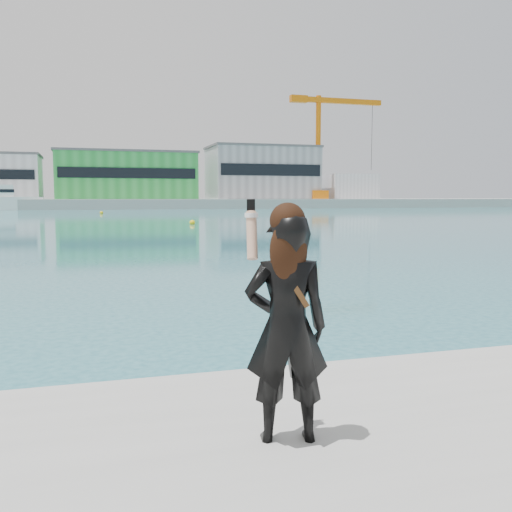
{
  "coord_description": "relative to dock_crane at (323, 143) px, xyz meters",
  "views": [
    {
      "loc": [
        -0.98,
        -4.05,
        2.41
      ],
      "look_at": [
        0.27,
        0.11,
        1.96
      ],
      "focal_mm": 40.0,
      "sensor_mm": 36.0,
      "label": 1
    }
  ],
  "objects": [
    {
      "name": "ground",
      "position": [
        -53.2,
        -122.0,
        -15.07
      ],
      "size": [
        500.0,
        500.0,
        0.0
      ],
      "primitive_type": "plane",
      "color": "#175D6C",
      "rests_on": "ground"
    },
    {
      "name": "far_quay",
      "position": [
        -53.2,
        8.0,
        -14.07
      ],
      "size": [
        320.0,
        40.0,
        2.0
      ],
      "primitive_type": "cube",
      "color": "#9E9E99",
      "rests_on": "ground"
    },
    {
      "name": "warehouse_green",
      "position": [
        -45.2,
        5.98,
        -7.81
      ],
      "size": [
        30.6,
        16.36,
        10.5
      ],
      "color": "green",
      "rests_on": "far_quay"
    },
    {
      "name": "warehouse_grey_right",
      "position": [
        -13.2,
        5.98,
        -6.8
      ],
      "size": [
        25.5,
        15.35,
        12.5
      ],
      "color": "gray",
      "rests_on": "far_quay"
    },
    {
      "name": "ancillary_shed",
      "position": [
        8.8,
        4.0,
        -10.07
      ],
      "size": [
        12.0,
        10.0,
        6.0
      ],
      "primitive_type": "cube",
      "color": "silver",
      "rests_on": "far_quay"
    },
    {
      "name": "dock_crane",
      "position": [
        0.0,
        0.0,
        0.0
      ],
      "size": [
        23.0,
        4.0,
        24.0
      ],
      "color": "orange",
      "rests_on": "far_quay"
    },
    {
      "name": "flagpole_right",
      "position": [
        -31.11,
        -1.0,
        -8.53
      ],
      "size": [
        1.28,
        0.16,
        8.0
      ],
      "color": "silver",
      "rests_on": "far_quay"
    },
    {
      "name": "buoy_near",
      "position": [
        -51.95,
        -40.12,
        -15.07
      ],
      "size": [
        0.5,
        0.5,
        0.5
      ],
      "primitive_type": "sphere",
      "color": "yellow",
      "rests_on": "ground"
    },
    {
      "name": "buoy_extra",
      "position": [
        -45.08,
        -75.81,
        -15.07
      ],
      "size": [
        0.5,
        0.5,
        0.5
      ],
      "primitive_type": "sphere",
      "color": "yellow",
      "rests_on": "ground"
    },
    {
      "name": "woman",
      "position": [
        -52.94,
        -122.6,
        -13.46
      ],
      "size": [
        0.61,
        0.47,
        1.6
      ],
      "rotation": [
        0.0,
        0.0,
        2.94
      ],
      "color": "black",
      "rests_on": "near_quay"
    }
  ]
}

